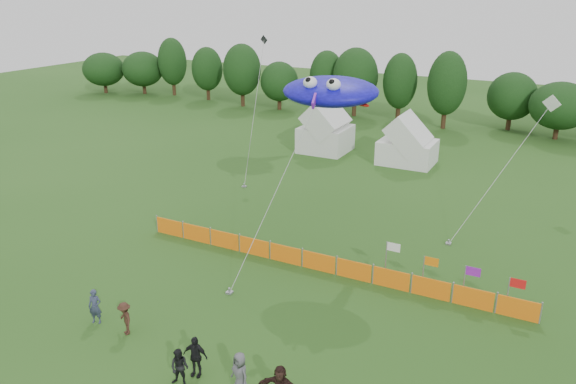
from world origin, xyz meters
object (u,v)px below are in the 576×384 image
at_px(barrier_fence, 319,262).
at_px(stingray_kite, 334,91).
at_px(spectator_a, 95,307).
at_px(tent_left, 326,131).
at_px(tent_right, 408,145).
at_px(spectator_d, 195,356).
at_px(spectator_b, 180,367).
at_px(spectator_e, 240,374).
at_px(spectator_c, 125,318).

bearing_deg(barrier_fence, stingray_kite, 102.39).
bearing_deg(spectator_a, tent_left, 73.27).
bearing_deg(tent_right, spectator_a, -100.19).
distance_m(spectator_a, stingray_kite, 15.91).
xyz_separation_m(barrier_fence, spectator_d, (-0.65, -10.06, 0.37)).
relative_size(spectator_a, spectator_b, 1.07).
bearing_deg(spectator_d, barrier_fence, 76.44).
height_order(spectator_a, spectator_e, spectator_e).
height_order(tent_left, spectator_c, tent_left).
relative_size(spectator_e, stingray_kite, 0.13).
bearing_deg(barrier_fence, spectator_d, -93.70).
distance_m(spectator_a, spectator_b, 6.20).
bearing_deg(spectator_c, spectator_a, -151.47).
bearing_deg(spectator_c, spectator_e, 21.63).
relative_size(spectator_d, spectator_e, 0.99).
distance_m(spectator_c, spectator_e, 6.55).
height_order(tent_right, spectator_d, tent_right).
xyz_separation_m(spectator_c, stingray_kite, (4.39, 12.12, 8.36)).
bearing_deg(spectator_a, spectator_b, -36.30).
height_order(spectator_c, spectator_e, spectator_e).
height_order(spectator_d, spectator_e, spectator_e).
bearing_deg(spectator_d, stingray_kite, 80.10).
xyz_separation_m(tent_left, spectator_c, (4.12, -30.71, -1.14)).
bearing_deg(barrier_fence, tent_left, 113.05).
xyz_separation_m(spectator_b, spectator_d, (0.19, 0.73, 0.10)).
bearing_deg(spectator_b, spectator_a, 152.71).
bearing_deg(spectator_d, spectator_c, 159.13).
bearing_deg(tent_right, spectator_d, -88.68).
bearing_deg(spectator_e, spectator_c, -165.89).
distance_m(tent_right, spectator_d, 31.26).
bearing_deg(tent_left, barrier_fence, -66.95).
height_order(tent_left, spectator_a, tent_left).
xyz_separation_m(tent_left, tent_right, (7.78, -0.32, -0.24)).
distance_m(spectator_c, stingray_kite, 15.37).
relative_size(tent_left, spectator_b, 2.77).
xyz_separation_m(tent_right, spectator_d, (0.72, -31.24, -0.79)).
relative_size(barrier_fence, stingray_kite, 1.59).
xyz_separation_m(tent_right, spectator_c, (-3.66, -30.39, -0.89)).
distance_m(barrier_fence, spectator_c, 10.49).
distance_m(barrier_fence, spectator_e, 10.26).
bearing_deg(spectator_a, tent_right, 58.74).
height_order(tent_left, spectator_b, tent_left).
distance_m(tent_left, spectator_b, 33.37).
xyz_separation_m(spectator_b, spectator_c, (-4.19, 1.59, -0.00)).
bearing_deg(tent_right, stingray_kite, -87.71).
bearing_deg(spectator_e, tent_right, 117.60).
relative_size(spectator_c, spectator_d, 0.88).
height_order(tent_left, stingray_kite, stingray_kite).
bearing_deg(stingray_kite, spectator_b, -90.84).
xyz_separation_m(tent_right, spectator_a, (-5.46, -30.35, -0.83)).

